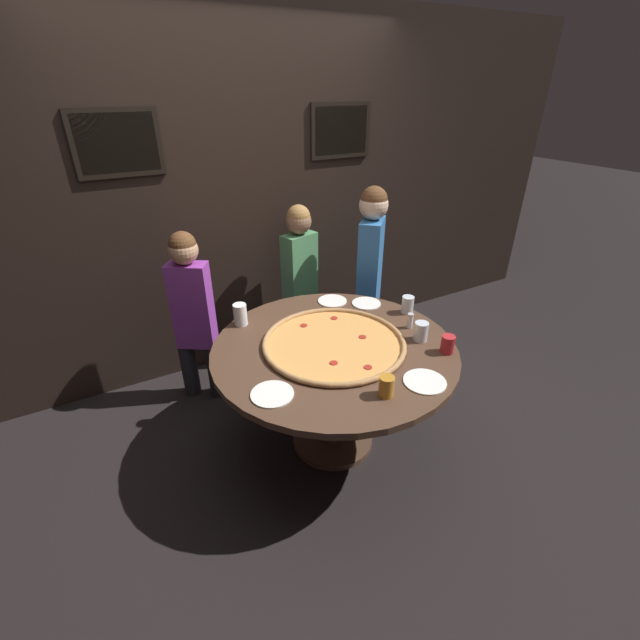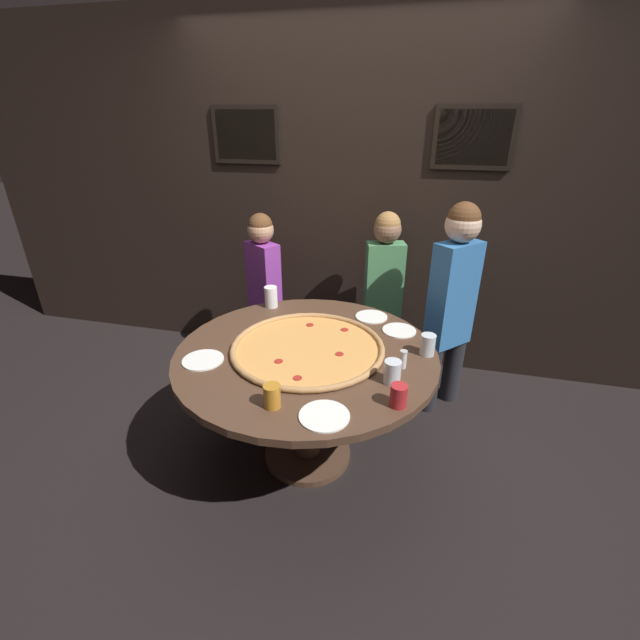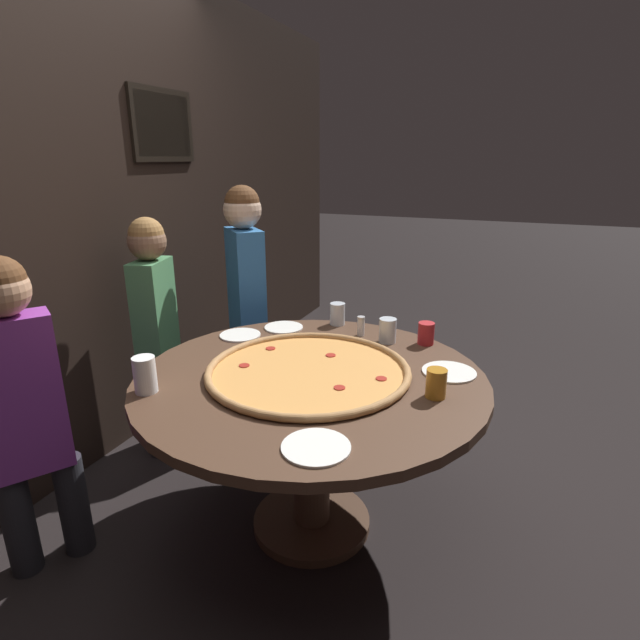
% 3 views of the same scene
% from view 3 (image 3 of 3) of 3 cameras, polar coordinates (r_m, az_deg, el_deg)
% --- Properties ---
extents(ground_plane, '(24.00, 24.00, 0.00)m').
position_cam_3_polar(ground_plane, '(2.43, -0.96, -22.28)').
color(ground_plane, black).
extents(back_wall, '(6.40, 0.08, 2.60)m').
position_cam_3_polar(back_wall, '(2.67, -28.30, 10.17)').
color(back_wall, black).
rests_on(back_wall, ground_plane).
extents(dining_table, '(1.42, 1.42, 0.74)m').
position_cam_3_polar(dining_table, '(2.10, -1.04, -9.94)').
color(dining_table, '#4C3323').
rests_on(dining_table, ground_plane).
extents(giant_pizza, '(0.83, 0.83, 0.03)m').
position_cam_3_polar(giant_pizza, '(2.04, -1.35, -5.74)').
color(giant_pizza, '#E0994C').
rests_on(giant_pizza, dining_table).
extents(drink_cup_near_right, '(0.08, 0.08, 0.11)m').
position_cam_3_polar(drink_cup_near_right, '(2.61, 2.01, 0.70)').
color(drink_cup_near_right, silver).
rests_on(drink_cup_near_right, dining_table).
extents(drink_cup_front_edge, '(0.08, 0.08, 0.12)m').
position_cam_3_polar(drink_cup_front_edge, '(2.38, 7.73, -1.19)').
color(drink_cup_front_edge, silver).
rests_on(drink_cup_front_edge, dining_table).
extents(drink_cup_centre_back, '(0.08, 0.08, 0.11)m').
position_cam_3_polar(drink_cup_centre_back, '(1.88, 13.14, -7.06)').
color(drink_cup_centre_back, '#BC7A23').
rests_on(drink_cup_centre_back, dining_table).
extents(drink_cup_near_left, '(0.08, 0.08, 0.10)m').
position_cam_3_polar(drink_cup_near_left, '(2.38, 12.02, -1.51)').
color(drink_cup_near_left, '#B22328').
rests_on(drink_cup_near_left, dining_table).
extents(drink_cup_far_left, '(0.08, 0.08, 0.14)m').
position_cam_3_polar(drink_cup_far_left, '(1.97, -19.38, -5.92)').
color(drink_cup_far_left, white).
rests_on(drink_cup_far_left, dining_table).
extents(white_plate_right_side, '(0.20, 0.20, 0.01)m').
position_cam_3_polar(white_plate_right_side, '(2.48, -9.11, -1.70)').
color(white_plate_right_side, white).
rests_on(white_plate_right_side, dining_table).
extents(white_plate_near_front, '(0.20, 0.20, 0.01)m').
position_cam_3_polar(white_plate_near_front, '(2.57, -4.17, -0.85)').
color(white_plate_near_front, white).
rests_on(white_plate_near_front, dining_table).
extents(white_plate_far_back, '(0.22, 0.22, 0.01)m').
position_cam_3_polar(white_plate_far_back, '(2.11, 14.53, -5.77)').
color(white_plate_far_back, white).
rests_on(white_plate_far_back, dining_table).
extents(white_plate_beside_cup, '(0.21, 0.21, 0.01)m').
position_cam_3_polar(white_plate_beside_cup, '(1.55, -0.46, -14.32)').
color(white_plate_beside_cup, white).
rests_on(white_plate_beside_cup, dining_table).
extents(condiment_shaker, '(0.04, 0.04, 0.10)m').
position_cam_3_polar(condiment_shaker, '(2.45, 4.70, -0.68)').
color(condiment_shaker, silver).
rests_on(condiment_shaker, dining_table).
extents(diner_centre_back, '(0.34, 0.21, 1.29)m').
position_cam_3_polar(diner_centre_back, '(2.80, -18.25, -0.34)').
color(diner_centre_back, '#232328').
rests_on(diner_centre_back, ground_plane).
extents(diner_far_left, '(0.34, 0.35, 1.43)m').
position_cam_3_polar(diner_far_left, '(2.98, -8.41, 3.08)').
color(diner_far_left, '#232328').
rests_on(diner_far_left, ground_plane).
extents(diner_far_right, '(0.33, 0.27, 1.26)m').
position_cam_3_polar(diner_far_right, '(2.16, -30.74, -8.06)').
color(diner_far_right, '#232328').
rests_on(diner_far_right, ground_plane).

